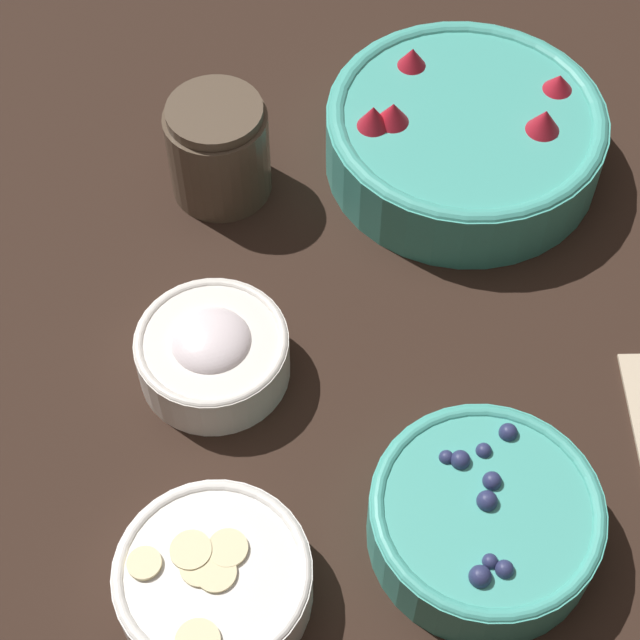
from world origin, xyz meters
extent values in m
plane|color=black|center=(0.00, 0.00, 0.00)|extent=(4.00, 4.00, 0.00)
cylinder|color=#47AD9E|center=(-0.21, 0.02, 0.03)|extent=(0.25, 0.25, 0.06)
torus|color=#47AD9E|center=(-0.21, 0.02, 0.06)|extent=(0.25, 0.25, 0.02)
cylinder|color=#B21928|center=(-0.21, 0.02, 0.05)|extent=(0.20, 0.20, 0.02)
cone|color=#B21928|center=(-0.26, 0.09, 0.07)|extent=(0.04, 0.04, 0.02)
cone|color=#B21928|center=(-0.18, -0.05, 0.07)|extent=(0.05, 0.05, 0.03)
cone|color=#B21928|center=(-0.26, -0.05, 0.07)|extent=(0.04, 0.04, 0.02)
cone|color=#B21928|center=(-0.21, 0.08, 0.07)|extent=(0.04, 0.04, 0.03)
cone|color=#B21928|center=(-0.17, -0.06, 0.07)|extent=(0.04, 0.04, 0.03)
cylinder|color=#47AD9E|center=(0.15, 0.11, 0.02)|extent=(0.17, 0.17, 0.05)
torus|color=#47AD9E|center=(0.15, 0.11, 0.05)|extent=(0.17, 0.17, 0.01)
cylinder|color=navy|center=(0.15, 0.11, 0.04)|extent=(0.13, 0.13, 0.01)
sphere|color=navy|center=(0.11, 0.09, 0.05)|extent=(0.01, 0.01, 0.01)
sphere|color=navy|center=(0.20, 0.11, 0.05)|extent=(0.02, 0.02, 0.02)
sphere|color=navy|center=(0.09, 0.11, 0.05)|extent=(0.01, 0.01, 0.01)
sphere|color=navy|center=(0.13, 0.11, 0.05)|extent=(0.01, 0.01, 0.01)
sphere|color=navy|center=(0.12, 0.07, 0.05)|extent=(0.01, 0.01, 0.01)
sphere|color=navy|center=(0.19, 0.12, 0.05)|extent=(0.01, 0.01, 0.01)
sphere|color=navy|center=(0.15, 0.10, 0.05)|extent=(0.02, 0.02, 0.02)
sphere|color=navy|center=(0.09, 0.11, 0.05)|extent=(0.01, 0.01, 0.01)
sphere|color=navy|center=(0.12, 0.08, 0.05)|extent=(0.01, 0.01, 0.01)
sphere|color=navy|center=(0.19, 0.13, 0.05)|extent=(0.01, 0.01, 0.01)
sphere|color=navy|center=(0.20, 0.11, 0.05)|extent=(0.01, 0.01, 0.01)
cylinder|color=white|center=(0.25, -0.07, 0.02)|extent=(0.14, 0.14, 0.04)
torus|color=white|center=(0.25, -0.07, 0.04)|extent=(0.14, 0.14, 0.01)
cylinder|color=beige|center=(0.25, -0.07, 0.03)|extent=(0.11, 0.11, 0.01)
cylinder|color=beige|center=(0.24, -0.08, 0.04)|extent=(0.03, 0.03, 0.01)
cylinder|color=beige|center=(0.25, -0.11, 0.04)|extent=(0.02, 0.02, 0.01)
cylinder|color=beige|center=(0.25, -0.06, 0.04)|extent=(0.03, 0.03, 0.01)
cylinder|color=beige|center=(0.23, -0.06, 0.04)|extent=(0.03, 0.03, 0.01)
cylinder|color=beige|center=(0.25, -0.07, 0.04)|extent=(0.03, 0.03, 0.00)
cylinder|color=white|center=(0.07, -0.13, 0.02)|extent=(0.12, 0.12, 0.04)
torus|color=white|center=(0.07, -0.13, 0.04)|extent=(0.12, 0.12, 0.01)
cylinder|color=white|center=(0.07, -0.13, 0.04)|extent=(0.10, 0.10, 0.01)
ellipsoid|color=white|center=(0.07, -0.13, 0.04)|extent=(0.06, 0.06, 0.03)
cylinder|color=brown|center=(-0.12, -0.19, 0.04)|extent=(0.09, 0.09, 0.09)
cylinder|color=#512D1E|center=(-0.12, -0.19, 0.04)|extent=(0.07, 0.07, 0.07)
cylinder|color=brown|center=(-0.12, -0.19, 0.09)|extent=(0.08, 0.08, 0.01)
camera|label=1|loc=(0.49, 0.08, 0.74)|focal=60.00mm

